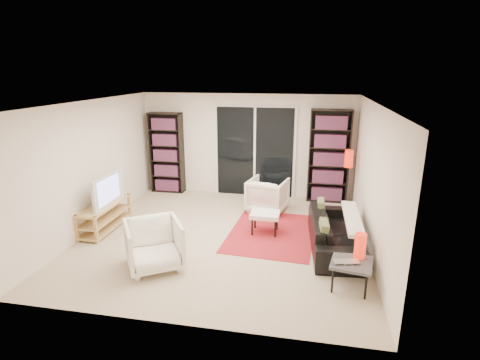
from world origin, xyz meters
name	(u,v)px	position (x,y,z in m)	size (l,w,h in m)	color
floor	(224,236)	(0.00, 0.00, 0.00)	(5.00, 5.00, 0.00)	tan
wall_back	(247,145)	(0.00, 2.50, 1.20)	(5.00, 0.02, 2.40)	white
wall_front	(171,232)	(0.00, -2.50, 1.20)	(5.00, 0.02, 2.40)	white
wall_left	(91,166)	(-2.50, 0.00, 1.20)	(0.02, 5.00, 2.40)	white
wall_right	(373,181)	(2.50, 0.00, 1.20)	(0.02, 5.00, 2.40)	white
ceiling	(222,103)	(0.00, 0.00, 2.40)	(5.00, 5.00, 0.02)	white
sliding_door	(255,152)	(0.20, 2.46, 1.05)	(1.92, 0.08, 2.16)	white
bookshelf_left	(167,153)	(-1.95, 2.33, 0.98)	(0.80, 0.30, 1.95)	black
bookshelf_right	(329,156)	(1.90, 2.33, 1.05)	(0.90, 0.30, 2.10)	black
tv_stand	(105,216)	(-2.29, -0.07, 0.26)	(0.43, 1.33, 0.50)	tan
tv	(103,189)	(-2.27, -0.07, 0.79)	(1.00, 0.13, 0.58)	black
rug	(272,233)	(0.86, 0.31, 0.01)	(1.53, 2.07, 0.01)	#A61D26
sofa	(334,232)	(1.95, -0.08, 0.29)	(1.97, 0.77, 0.57)	black
armchair_back	(268,195)	(0.63, 1.44, 0.36)	(0.76, 0.78, 0.71)	white
armchair_front	(154,245)	(-0.78, -1.27, 0.37)	(0.80, 0.82, 0.74)	white
ottoman	(265,215)	(0.72, 0.30, 0.34)	(0.53, 0.43, 0.40)	white
side_table	(352,264)	(2.11, -1.30, 0.36)	(0.63, 0.63, 0.40)	#424347
laptop	(347,264)	(2.04, -1.40, 0.41)	(0.35, 0.23, 0.03)	silver
table_lamp	(360,246)	(2.22, -1.15, 0.58)	(0.16, 0.16, 0.36)	red
floor_lamp	(348,165)	(2.28, 1.77, 1.01)	(0.20, 0.20, 1.33)	black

